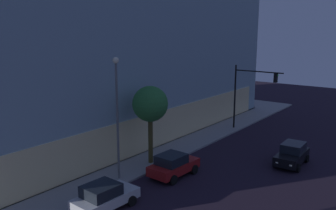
# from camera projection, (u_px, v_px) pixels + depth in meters

# --- Properties ---
(modern_building) EXTENTS (39.93, 23.17, 20.33)m
(modern_building) POSITION_uv_depth(u_px,v_px,m) (80.00, 34.00, 38.65)
(modern_building) COLOR #4C4C51
(modern_building) RESTS_ON ground
(traffic_light_far_corner) EXTENTS (0.32, 5.21, 6.77)m
(traffic_light_far_corner) POSITION_uv_depth(u_px,v_px,m) (249.00, 88.00, 37.52)
(traffic_light_far_corner) COLOR black
(traffic_light_far_corner) RESTS_ON sidewalk_corner
(street_lamp_sidewalk) EXTENTS (0.44, 0.44, 8.62)m
(street_lamp_sidewalk) POSITION_uv_depth(u_px,v_px,m) (117.00, 105.00, 24.89)
(street_lamp_sidewalk) COLOR slate
(street_lamp_sidewalk) RESTS_ON sidewalk_corner
(sidewalk_tree) EXTENTS (2.79, 2.79, 6.17)m
(sidewalk_tree) POSITION_uv_depth(u_px,v_px,m) (150.00, 105.00, 28.10)
(sidewalk_tree) COLOR #48401E
(sidewalk_tree) RESTS_ON sidewalk_corner
(car_silver) EXTENTS (4.11, 2.29, 1.62)m
(car_silver) POSITION_uv_depth(u_px,v_px,m) (104.00, 196.00, 21.65)
(car_silver) COLOR #B7BABF
(car_silver) RESTS_ON ground
(car_red) EXTENTS (4.09, 2.26, 1.70)m
(car_red) POSITION_uv_depth(u_px,v_px,m) (173.00, 165.00, 26.54)
(car_red) COLOR maroon
(car_red) RESTS_ON ground
(car_black) EXTENTS (4.10, 2.11, 1.71)m
(car_black) POSITION_uv_depth(u_px,v_px,m) (292.00, 154.00, 28.85)
(car_black) COLOR black
(car_black) RESTS_ON ground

